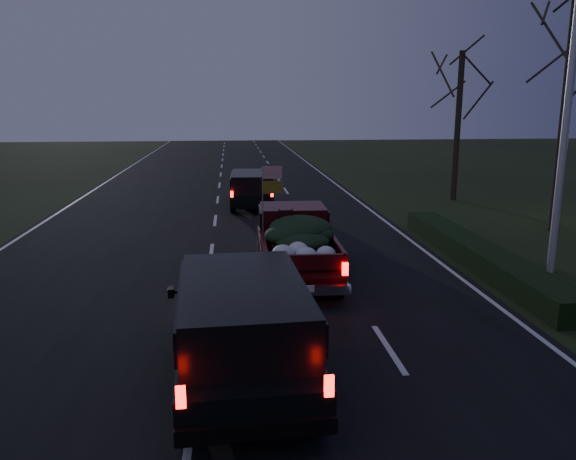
{
  "coord_description": "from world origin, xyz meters",
  "views": [
    {
      "loc": [
        0.66,
        -12.22,
        4.6
      ],
      "look_at": [
        2.15,
        2.31,
        1.3
      ],
      "focal_mm": 35.0,
      "sensor_mm": 36.0,
      "label": 1
    }
  ],
  "objects_px": {
    "light_pole": "(572,69)",
    "pickup_truck": "(296,239)",
    "rear_suv": "(243,319)",
    "lead_suv": "(252,186)"
  },
  "relations": [
    {
      "from": "rear_suv",
      "to": "pickup_truck",
      "type": "bearing_deg",
      "value": 72.29
    },
    {
      "from": "light_pole",
      "to": "pickup_truck",
      "type": "xyz_separation_m",
      "value": [
        -7.12,
        0.48,
        -4.48
      ]
    },
    {
      "from": "pickup_truck",
      "to": "rear_suv",
      "type": "distance_m",
      "value": 6.09
    },
    {
      "from": "pickup_truck",
      "to": "rear_suv",
      "type": "relative_size",
      "value": 1.0
    },
    {
      "from": "pickup_truck",
      "to": "lead_suv",
      "type": "height_order",
      "value": "pickup_truck"
    },
    {
      "from": "lead_suv",
      "to": "pickup_truck",
      "type": "bearing_deg",
      "value": -83.9
    },
    {
      "from": "light_pole",
      "to": "rear_suv",
      "type": "height_order",
      "value": "light_pole"
    },
    {
      "from": "light_pole",
      "to": "rear_suv",
      "type": "xyz_separation_m",
      "value": [
        -8.69,
        -5.4,
        -4.39
      ]
    },
    {
      "from": "rear_suv",
      "to": "lead_suv",
      "type": "bearing_deg",
      "value": 84.48
    },
    {
      "from": "pickup_truck",
      "to": "rear_suv",
      "type": "xyz_separation_m",
      "value": [
        -1.57,
        -5.88,
        0.09
      ]
    }
  ]
}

